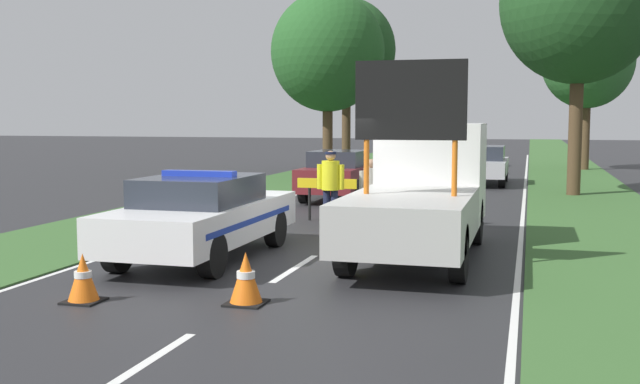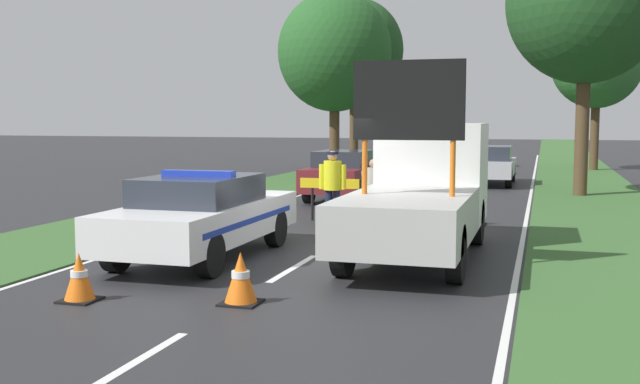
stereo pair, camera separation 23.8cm
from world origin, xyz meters
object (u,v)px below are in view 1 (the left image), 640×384
at_px(police_officer, 331,182).
at_px(pedestrian_civilian, 371,187).
at_px(queued_car_sedan_silver, 483,164).
at_px(traffic_cone_near_truck, 411,207).
at_px(police_car, 203,215).
at_px(traffic_cone_centre_front, 83,278).
at_px(work_truck, 423,190).
at_px(roadside_tree_near_left, 580,2).
at_px(roadside_tree_mid_right, 588,61).
at_px(traffic_cone_behind_barrier, 246,278).
at_px(traffic_cone_near_police, 474,212).
at_px(roadside_tree_near_right, 346,51).
at_px(road_barrier, 357,187).
at_px(queued_car_wagon_maroon, 339,174).
at_px(roadside_tree_mid_left, 328,52).

bearing_deg(police_officer, pedestrian_civilian, -171.18).
bearing_deg(queued_car_sedan_silver, traffic_cone_near_truck, 84.42).
relative_size(police_car, traffic_cone_centre_front, 7.35).
bearing_deg(work_truck, police_car, 26.64).
bearing_deg(police_car, roadside_tree_near_left, 62.99).
distance_m(queued_car_sedan_silver, roadside_tree_mid_right, 11.14).
distance_m(traffic_cone_centre_front, traffic_cone_behind_barrier, 2.23).
bearing_deg(roadside_tree_near_left, pedestrian_civilian, -119.51).
relative_size(traffic_cone_near_police, roadside_tree_near_right, 0.07).
height_order(traffic_cone_near_police, roadside_tree_mid_right, roadside_tree_mid_right).
height_order(work_truck, roadside_tree_near_left, roadside_tree_near_left).
bearing_deg(roadside_tree_mid_right, road_barrier, -107.43).
bearing_deg(traffic_cone_near_truck, work_truck, -78.45).
xyz_separation_m(road_barrier, queued_car_wagon_maroon, (-1.67, 4.88, -0.08)).
xyz_separation_m(pedestrian_civilian, traffic_cone_near_police, (2.27, 1.05, -0.62)).
height_order(road_barrier, queued_car_sedan_silver, queued_car_sedan_silver).
relative_size(police_officer, roadside_tree_mid_left, 0.23).
bearing_deg(queued_car_sedan_silver, road_barrier, 78.87).
height_order(traffic_cone_behind_barrier, queued_car_wagon_maroon, queued_car_wagon_maroon).
bearing_deg(work_truck, traffic_cone_near_police, -95.47).
distance_m(pedestrian_civilian, traffic_cone_near_police, 2.58).
bearing_deg(roadside_tree_mid_left, traffic_cone_centre_front, -83.88).
height_order(police_officer, roadside_tree_near_right, roadside_tree_near_right).
bearing_deg(traffic_cone_centre_front, roadside_tree_near_right, 96.00).
bearing_deg(roadside_tree_mid_right, roadside_tree_mid_left, -141.82).
height_order(road_barrier, queued_car_wagon_maroon, queued_car_wagon_maroon).
distance_m(work_truck, queued_car_wagon_maroon, 9.42).
height_order(road_barrier, roadside_tree_mid_left, roadside_tree_mid_left).
bearing_deg(police_car, traffic_cone_near_police, 53.42).
bearing_deg(road_barrier, roadside_tree_near_left, 56.84).
relative_size(traffic_cone_near_police, traffic_cone_near_truck, 0.90).
height_order(police_car, roadside_tree_mid_left, roadside_tree_mid_left).
bearing_deg(traffic_cone_near_truck, road_barrier, -152.78).
relative_size(work_truck, road_barrier, 1.96).
bearing_deg(traffic_cone_behind_barrier, police_officer, 95.64).
relative_size(police_car, traffic_cone_near_police, 8.16).
distance_m(traffic_cone_centre_front, roadside_tree_near_left, 19.14).
distance_m(pedestrian_civilian, roadside_tree_near_left, 11.25).
bearing_deg(traffic_cone_centre_front, roadside_tree_mid_right, 74.19).
height_order(work_truck, queued_car_sedan_silver, work_truck).
relative_size(traffic_cone_centre_front, traffic_cone_behind_barrier, 0.95).
height_order(traffic_cone_near_truck, traffic_cone_behind_barrier, traffic_cone_behind_barrier).
height_order(police_car, queued_car_sedan_silver, police_car).
xyz_separation_m(traffic_cone_near_police, roadside_tree_mid_right, (3.81, 20.50, 4.93)).
distance_m(traffic_cone_centre_front, queued_car_sedan_silver, 20.78).
height_order(traffic_cone_near_police, traffic_cone_near_truck, traffic_cone_near_truck).
bearing_deg(traffic_cone_centre_front, police_officer, 78.96).
distance_m(traffic_cone_near_truck, roadside_tree_near_left, 10.29).
bearing_deg(traffic_cone_near_truck, pedestrian_civilian, -119.48).
bearing_deg(queued_car_wagon_maroon, police_officer, 102.31).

